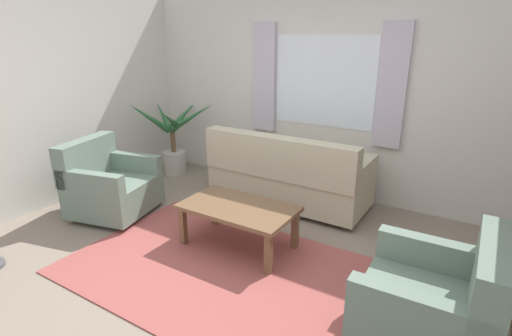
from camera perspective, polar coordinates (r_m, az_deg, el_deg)
The scene contains 10 objects.
ground_plane at distance 3.68m, azimuth -5.17°, elevation -14.46°, with size 6.24×6.24×0.00m, color gray.
wall_back at distance 5.10m, azimuth 9.97°, elevation 10.61°, with size 5.32×0.12×2.60m, color silver.
wall_left at distance 5.20m, azimuth -30.17°, elevation 8.50°, with size 0.12×4.40×2.60m, color silver.
window_with_curtains at distance 5.00m, azimuth 9.70°, elevation 12.20°, with size 1.98×0.07×1.40m.
area_rug at distance 3.67m, azimuth -5.18°, elevation -14.38°, with size 2.74×1.80×0.01m, color #9E4C47.
couch at distance 4.79m, azimuth 4.50°, elevation -1.24°, with size 1.90×0.82×0.92m.
armchair_left at distance 4.86m, azimuth -20.52°, elevation -2.33°, with size 0.99×1.01×0.88m.
armchair_right at distance 2.92m, azimuth 24.42°, elevation -17.77°, with size 0.83×0.85×0.88m.
coffee_table at distance 3.84m, azimuth -2.58°, elevation -6.29°, with size 1.10×0.64×0.44m.
potted_plant at distance 5.93m, azimuth -12.00°, elevation 4.15°, with size 0.97×1.26×1.12m.
Camera 1 is at (1.88, -2.43, 2.03)m, focal length 27.61 mm.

